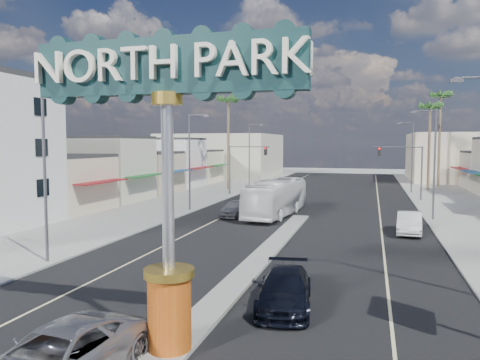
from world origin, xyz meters
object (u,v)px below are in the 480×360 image
Objects in this scene: traffic_signal_left at (244,160)px; traffic_signal_right at (404,162)px; streetlight_l_mid at (191,157)px; streetlight_l_far at (250,152)px; suv_right at (285,289)px; streetlight_l_near at (47,167)px; gateway_sign at (167,156)px; palm_left_far at (228,105)px; suv_left at (58,358)px; city_bus at (276,198)px; streetlight_r_far at (411,153)px; streetlight_r_mid at (433,159)px; car_parked_left at (235,208)px; palm_right_mid at (430,111)px; car_parked_right at (409,223)px; palm_right_far at (441,101)px.

traffic_signal_left is 1.00× the size of traffic_signal_right.
traffic_signal_right is 24.11m from streetlight_l_mid.
traffic_signal_left and traffic_signal_right have the same top height.
suv_right is at bearing -73.89° from streetlight_l_far.
streetlight_l_near is at bearing 159.51° from suv_right.
streetlight_l_near is 14.10m from suv_right.
gateway_sign is 50.06m from palm_left_far.
city_bus is (-0.24, 29.89, 0.81)m from suv_left.
streetlight_r_far is 26.19m from city_bus.
streetlight_l_far is 0.80× the size of city_bus.
gateway_sign is 29.91m from streetlight_r_mid.
traffic_signal_right is 24.09m from palm_left_far.
streetlight_l_far is at bearing 101.78° from gateway_sign.
suv_right is 1.14× the size of car_parked_left.
streetlight_r_mid is (20.87, 20.00, 0.00)m from streetlight_l_near.
streetlight_r_mid reaches higher than suv_left.
traffic_signal_right reaches higher than suv_right.
traffic_signal_right is 14.10m from palm_right_mid.
streetlight_l_far is (-19.62, 8.01, 0.79)m from traffic_signal_right.
streetlight_r_far reaches higher than car_parked_left.
traffic_signal_left is 27.00m from car_parked_right.
streetlight_r_far reaches higher than traffic_signal_left.
gateway_sign is 1.98× the size of car_parked_right.
palm_left_far is 2.39× the size of suv_left.
streetlight_r_mid reaches higher than traffic_signal_right.
palm_right_mid reaches higher than traffic_signal_right.
palm_left_far is (-22.18, 6.01, 7.22)m from traffic_signal_right.
car_parked_right is at bearing 72.75° from suv_left.
streetlight_r_mid is 31.47m from palm_left_far.
traffic_signal_right is at bearing -107.90° from palm_right_far.
palm_left_far reaches higher than city_bus.
traffic_signal_left is at bearing 180.00° from traffic_signal_right.
streetlight_r_mid is 0.80× the size of city_bus.
car_parked_right is (8.33, 21.78, -5.17)m from gateway_sign.
palm_right_far reaches higher than suv_right.
traffic_signal_left is at bearing 102.33° from gateway_sign.
suv_right is at bearing -100.05° from traffic_signal_right.
traffic_signal_right is at bearing 51.97° from car_parked_left.
palm_left_far reaches higher than suv_right.
palm_right_far is 2.88× the size of suv_right.
city_bus is (8.19, 19.35, -3.49)m from streetlight_l_near.
gateway_sign is 43.04m from traffic_signal_right.
car_parked_right reaches higher than car_parked_left.
gateway_sign is 62.20m from palm_right_far.
city_bus is at bearing -177.05° from streetlight_r_mid.
palm_left_far is at bearing -156.80° from palm_right_far.
streetlight_l_mid is 6.97m from car_parked_left.
palm_right_mid is at bearing -108.43° from palm_right_far.
palm_right_far reaches higher than gateway_sign.
palm_left_far is at bearing 122.43° from traffic_signal_left.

